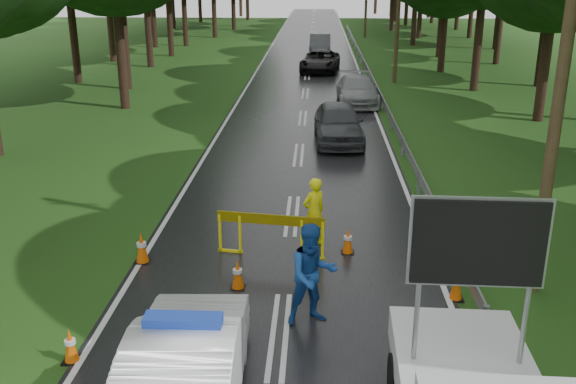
# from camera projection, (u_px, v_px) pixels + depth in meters

# --- Properties ---
(ground) EXTENTS (160.00, 160.00, 0.00)m
(ground) POSITION_uv_depth(u_px,v_px,m) (279.00, 335.00, 11.78)
(ground) COLOR #1D4413
(ground) RESTS_ON ground
(road) EXTENTS (7.00, 140.00, 0.02)m
(road) POSITION_uv_depth(u_px,v_px,m) (307.00, 76.00, 40.07)
(road) COLOR black
(road) RESTS_ON ground
(guardrail) EXTENTS (0.12, 60.06, 0.70)m
(guardrail) POSITION_uv_depth(u_px,v_px,m) (367.00, 68.00, 39.42)
(guardrail) COLOR gray
(guardrail) RESTS_ON ground
(utility_pole_near) EXTENTS (1.40, 0.24, 10.00)m
(utility_pole_near) POSITION_uv_depth(u_px,v_px,m) (567.00, 43.00, 11.77)
(utility_pole_near) COLOR #3F2F1D
(utility_pole_near) RESTS_ON ground
(police_sedan) EXTENTS (1.79, 4.63, 1.66)m
(police_sedan) POSITION_uv_depth(u_px,v_px,m) (186.00, 369.00, 9.49)
(police_sedan) COLOR white
(police_sedan) RESTS_ON ground
(barrier) EXTENTS (2.51, 0.43, 1.05)m
(barrier) POSITION_uv_depth(u_px,v_px,m) (270.00, 225.00, 14.74)
(barrier) COLOR #FBEE0D
(barrier) RESTS_ON ground
(officer) EXTENTS (0.75, 0.71, 1.72)m
(officer) POSITION_uv_depth(u_px,v_px,m) (314.00, 212.00, 15.30)
(officer) COLOR #FFFD0D
(officer) RESTS_ON ground
(civilian) EXTENTS (1.16, 1.03, 1.99)m
(civilian) POSITION_uv_depth(u_px,v_px,m) (313.00, 275.00, 11.90)
(civilian) COLOR #18489C
(civilian) RESTS_ON ground
(queue_car_first) EXTENTS (1.97, 4.55, 1.53)m
(queue_car_first) POSITION_uv_depth(u_px,v_px,m) (338.00, 123.00, 24.60)
(queue_car_first) COLOR #393C40
(queue_car_first) RESTS_ON ground
(queue_car_second) EXTENTS (2.02, 4.73, 1.36)m
(queue_car_second) POSITION_uv_depth(u_px,v_px,m) (357.00, 90.00, 31.69)
(queue_car_second) COLOR #93959A
(queue_car_second) RESTS_ON ground
(queue_car_third) EXTENTS (2.79, 5.15, 1.37)m
(queue_car_third) POSITION_uv_depth(u_px,v_px,m) (320.00, 61.00, 41.54)
(queue_car_third) COLOR black
(queue_car_third) RESTS_ON ground
(queue_car_fourth) EXTENTS (1.62, 4.63, 1.53)m
(queue_car_fourth) POSITION_uv_depth(u_px,v_px,m) (320.00, 44.00, 50.03)
(queue_car_fourth) COLOR #43454B
(queue_car_fourth) RESTS_ON ground
(cone_near_left) EXTENTS (0.31, 0.31, 0.65)m
(cone_near_left) POSITION_uv_depth(u_px,v_px,m) (70.00, 345.00, 10.88)
(cone_near_left) COLOR black
(cone_near_left) RESTS_ON ground
(cone_center) EXTENTS (0.32, 0.32, 0.68)m
(cone_center) POSITION_uv_depth(u_px,v_px,m) (238.00, 274.00, 13.38)
(cone_center) COLOR black
(cone_center) RESTS_ON ground
(cone_far) EXTENTS (0.31, 0.31, 0.66)m
(cone_far) POSITION_uv_depth(u_px,v_px,m) (348.00, 241.00, 15.05)
(cone_far) COLOR black
(cone_far) RESTS_ON ground
(cone_left_mid) EXTENTS (0.36, 0.36, 0.76)m
(cone_left_mid) POSITION_uv_depth(u_px,v_px,m) (142.00, 248.00, 14.56)
(cone_left_mid) COLOR black
(cone_left_mid) RESTS_ON ground
(cone_right) EXTENTS (0.31, 0.31, 0.66)m
(cone_right) POSITION_uv_depth(u_px,v_px,m) (457.00, 285.00, 12.94)
(cone_right) COLOR black
(cone_right) RESTS_ON ground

